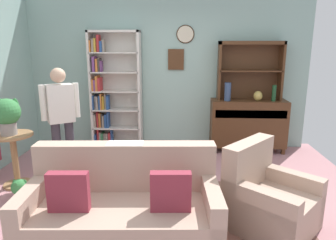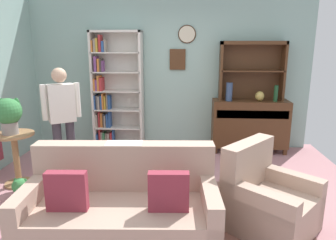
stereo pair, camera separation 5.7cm
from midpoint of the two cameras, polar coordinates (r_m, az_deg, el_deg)
ground_plane at (r=3.99m, az=-2.05°, el=-14.20°), size 5.40×4.60×0.02m
wall_back at (r=5.67m, az=-0.30°, el=9.12°), size 5.00×0.09×2.80m
area_rug at (r=3.71m, az=0.74°, el=-16.26°), size 2.85×1.61×0.01m
bookshelf at (r=5.67m, az=-10.63°, el=5.05°), size 0.90×0.30×2.10m
sideboard at (r=5.65m, az=14.21°, el=-0.52°), size 1.30×0.45×0.92m
sideboard_hutch at (r=5.60m, az=14.63°, el=10.23°), size 1.10×0.26×1.00m
vase_tall at (r=5.40m, az=10.64°, el=5.15°), size 0.11×0.11×0.31m
vase_round at (r=5.52m, az=15.96°, el=4.29°), size 0.15×0.15×0.17m
bottle_wine at (r=5.55m, az=18.67°, el=4.70°), size 0.07×0.07×0.28m
couch_floral at (r=3.11m, az=-8.77°, el=-16.21°), size 1.84×0.95×0.90m
armchair_floral at (r=3.44m, az=17.54°, el=-14.07°), size 1.08×1.08×0.88m
plant_stand at (r=4.61m, az=-26.78°, el=-5.66°), size 0.52×0.52×0.72m
potted_plant_large at (r=4.47m, az=-27.94°, el=1.04°), size 0.34×0.34×0.47m
potted_plant_small at (r=4.27m, az=-26.06°, el=-11.20°), size 0.20×0.20×0.27m
person_reading at (r=4.51m, az=-19.42°, el=0.75°), size 0.48×0.35×1.56m
coffee_table at (r=3.90m, az=-7.51°, el=-9.08°), size 0.80×0.50×0.42m
book_stack at (r=3.87m, az=-7.00°, el=-7.47°), size 0.22×0.16×0.10m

